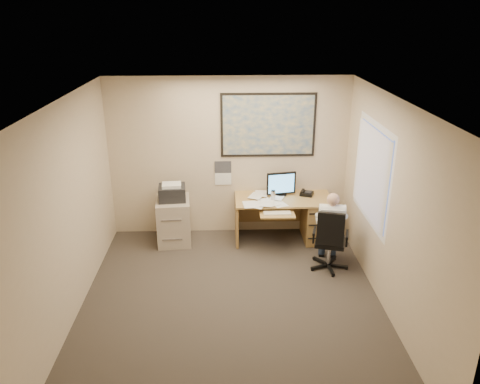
{
  "coord_description": "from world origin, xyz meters",
  "views": [
    {
      "loc": [
        -0.08,
        -5.26,
        3.68
      ],
      "look_at": [
        0.16,
        1.3,
        1.1
      ],
      "focal_mm": 35.0,
      "sensor_mm": 36.0,
      "label": 1
    }
  ],
  "objects_px": {
    "desk": "(302,214)",
    "office_chair": "(331,252)",
    "person": "(330,231)",
    "filing_cabinet": "(174,217)"
  },
  "relations": [
    {
      "from": "desk",
      "to": "person",
      "type": "xyz_separation_m",
      "value": [
        0.26,
        -0.95,
        0.15
      ]
    },
    {
      "from": "office_chair",
      "to": "person",
      "type": "height_order",
      "value": "person"
    },
    {
      "from": "desk",
      "to": "office_chair",
      "type": "bearing_deg",
      "value": -74.93
    },
    {
      "from": "desk",
      "to": "person",
      "type": "distance_m",
      "value": 1.0
    },
    {
      "from": "desk",
      "to": "office_chair",
      "type": "xyz_separation_m",
      "value": [
        0.28,
        -1.03,
        -0.16
      ]
    },
    {
      "from": "desk",
      "to": "office_chair",
      "type": "relative_size",
      "value": 1.61
    },
    {
      "from": "office_chair",
      "to": "person",
      "type": "xyz_separation_m",
      "value": [
        -0.01,
        0.08,
        0.31
      ]
    },
    {
      "from": "filing_cabinet",
      "to": "person",
      "type": "height_order",
      "value": "person"
    },
    {
      "from": "desk",
      "to": "person",
      "type": "bearing_deg",
      "value": -74.5
    },
    {
      "from": "desk",
      "to": "person",
      "type": "height_order",
      "value": "person"
    }
  ]
}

